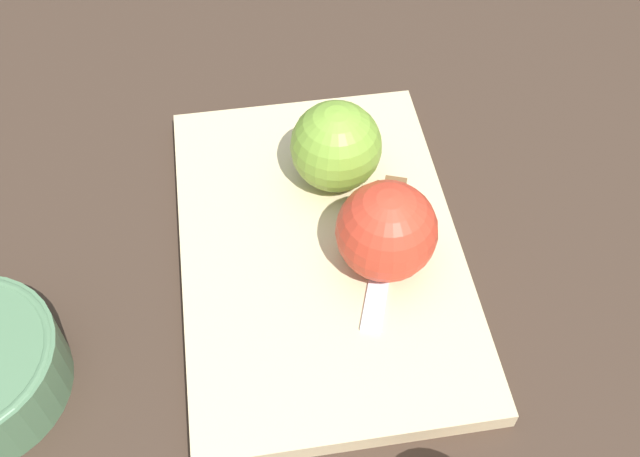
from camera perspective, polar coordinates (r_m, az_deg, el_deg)
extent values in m
plane|color=#38281E|center=(0.64, 0.00, -2.03)|extent=(4.00, 4.00, 0.00)
cube|color=#D1B789|center=(0.64, 0.00, -1.58)|extent=(0.38, 0.29, 0.02)
sphere|color=olive|center=(0.65, 1.23, 6.27)|extent=(0.08, 0.08, 0.08)
cylinder|color=#EFE5C6|center=(0.65, 1.64, 6.61)|extent=(0.07, 0.04, 0.08)
sphere|color=red|center=(0.59, 5.09, -0.20)|extent=(0.08, 0.08, 0.08)
cylinder|color=#EFE5C6|center=(0.59, 5.80, -0.26)|extent=(0.07, 0.04, 0.08)
cube|color=silver|center=(0.61, 4.46, -4.32)|extent=(0.08, 0.06, 0.00)
cube|color=brown|center=(0.64, 5.44, 1.44)|extent=(0.06, 0.05, 0.02)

